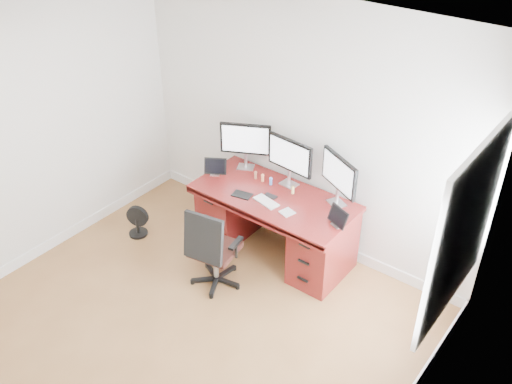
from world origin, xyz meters
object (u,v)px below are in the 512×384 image
Objects in this scene: keyboard at (266,202)px; floor_fan at (137,222)px; monitor_center at (290,157)px; office_chair at (213,261)px; desk at (275,222)px.

floor_fan is at bearing -147.94° from keyboard.
monitor_center reaches higher than floor_fan.
office_chair is at bearing -26.68° from floor_fan.
monitor_center is at bearing 69.93° from office_chair.
office_chair is 1.25m from floor_fan.
keyboard is at bearing -1.96° from floor_fan.
keyboard reaches higher than desk.
keyboard is at bearing -83.10° from monitor_center.
floor_fan is at bearing -140.99° from monitor_center.
office_chair is (-0.18, -0.80, -0.10)m from desk.
office_chair is 1.31m from monitor_center.
keyboard is (0.19, 0.62, 0.45)m from office_chair.
monitor_center is 1.97× the size of keyboard.
desk is 0.82m from office_chair.
office_chair is 3.33× the size of keyboard.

